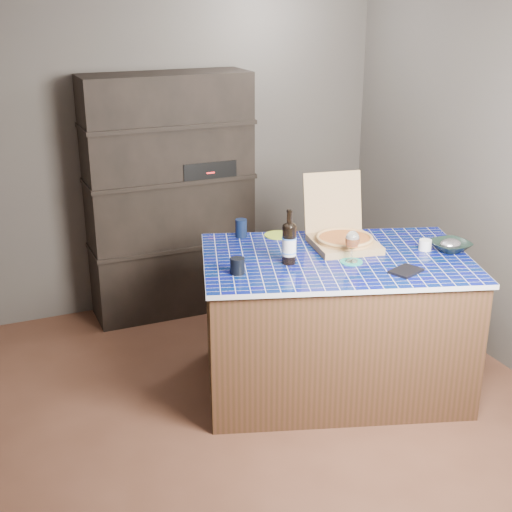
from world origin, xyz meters
name	(u,v)px	position (x,y,z in m)	size (l,w,h in m)	color
room	(250,206)	(0.00, 0.00, 1.25)	(3.50, 3.50, 3.50)	brown
shelving_unit	(170,197)	(0.00, 1.53, 0.90)	(1.20, 0.41, 1.80)	black
kitchen_island	(334,323)	(0.57, 0.04, 0.43)	(1.80, 1.43, 0.86)	#4B2C1D
pizza_box	(343,237)	(0.70, 0.19, 0.92)	(0.45, 0.51, 0.41)	#9C7250
mead_bottle	(289,243)	(0.27, 0.05, 0.99)	(0.09, 0.09, 0.32)	black
teal_trivet	(351,262)	(0.61, -0.07, 0.87)	(0.13, 0.13, 0.01)	#1A8774
wine_glass	(352,241)	(0.61, -0.07, 0.99)	(0.08, 0.08, 0.19)	white
tumbler	(237,266)	(-0.06, 0.02, 0.91)	(0.08, 0.08, 0.09)	black
dvd_case	(406,271)	(0.81, -0.33, 0.87)	(0.13, 0.18, 0.01)	black
bowl	(450,246)	(1.26, -0.14, 0.89)	(0.23, 0.23, 0.06)	black
foil_contents	(451,244)	(1.26, -0.14, 0.90)	(0.14, 0.11, 0.06)	silver
white_jar	(425,245)	(1.12, -0.07, 0.89)	(0.07, 0.07, 0.06)	white
navy_cup	(241,228)	(0.19, 0.60, 0.92)	(0.07, 0.07, 0.12)	black
green_trivet	(278,235)	(0.42, 0.53, 0.87)	(0.18, 0.18, 0.01)	#89A423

